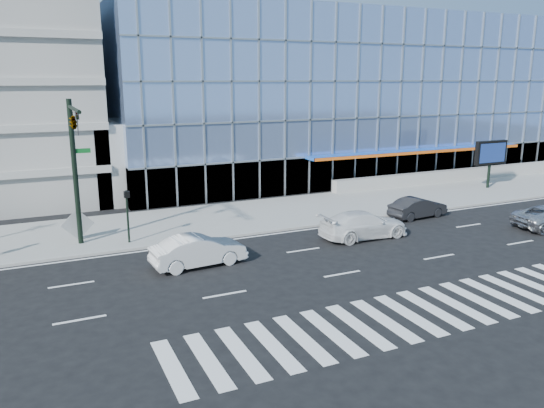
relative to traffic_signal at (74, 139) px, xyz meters
The scene contains 12 objects.
ground 13.41m from the traffic_signal, 22.56° to the right, with size 160.00×160.00×0.00m, color black.
sidewalk 13.03m from the traffic_signal, 17.33° to the left, with size 120.00×8.00×0.15m, color gray.
theatre_building 32.95m from the traffic_signal, 40.61° to the left, with size 42.00×26.00×15.00m, color #7B98CE.
ramp_block 14.68m from the traffic_signal, 69.59° to the left, with size 6.00×8.00×6.00m, color gray.
retaining_wall 36.12m from the traffic_signal, 11.36° to the left, with size 30.00×0.80×1.00m, color gray.
traffic_signal is the anchor object (origin of this frame).
ped_signal_post 4.75m from the traffic_signal, ahead, with size 0.30×0.33×3.00m.
marquee_sign 33.32m from the traffic_signal, ahead, with size 3.20×0.43×4.00m.
white_suv 16.73m from the traffic_signal, 14.45° to the right, with size 2.23×5.48×1.59m, color white.
white_sedan 8.67m from the traffic_signal, 41.78° to the right, with size 1.67×4.78×1.58m, color silver.
dark_sedan 22.09m from the traffic_signal, ahead, with size 1.47×4.21×1.39m, color black.
tilted_panel 5.51m from the traffic_signal, 91.58° to the left, with size 1.30×0.06×1.30m, color #9F9F9F.
Camera 1 is at (-13.15, -24.46, 9.17)m, focal length 35.00 mm.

